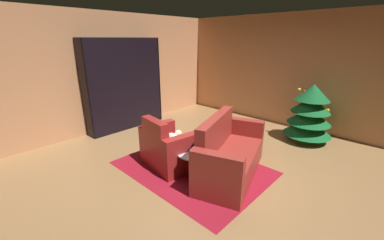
# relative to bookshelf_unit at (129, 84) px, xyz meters

# --- Properties ---
(ground_plane) EXTENTS (7.28, 7.28, 0.00)m
(ground_plane) POSITION_rel_bookshelf_unit_xyz_m (2.77, -0.30, -1.06)
(ground_plane) COLOR olive
(wall_back) EXTENTS (6.12, 0.06, 2.70)m
(wall_back) POSITION_rel_bookshelf_unit_xyz_m (2.77, 2.77, 0.29)
(wall_back) COLOR tan
(wall_back) RESTS_ON ground
(wall_left) EXTENTS (0.06, 6.19, 2.70)m
(wall_left) POSITION_rel_bookshelf_unit_xyz_m (-0.26, -0.30, 0.29)
(wall_left) COLOR tan
(wall_left) RESTS_ON ground
(area_rug) EXTENTS (2.45, 1.81, 0.01)m
(area_rug) POSITION_rel_bookshelf_unit_xyz_m (2.58, -0.49, -1.06)
(area_rug) COLOR maroon
(area_rug) RESTS_ON ground
(bookshelf_unit) EXTENTS (0.37, 1.92, 2.14)m
(bookshelf_unit) POSITION_rel_bookshelf_unit_xyz_m (0.00, 0.00, 0.00)
(bookshelf_unit) COLOR black
(bookshelf_unit) RESTS_ON ground
(armchair_red) EXTENTS (1.03, 0.81, 0.89)m
(armchair_red) POSITION_rel_bookshelf_unit_xyz_m (2.20, -0.71, -0.74)
(armchair_red) COLOR maroon
(armchair_red) RESTS_ON ground
(couch_red) EXTENTS (1.22, 1.82, 0.97)m
(couch_red) POSITION_rel_bookshelf_unit_xyz_m (3.13, -0.22, -0.73)
(couch_red) COLOR maroon
(couch_red) RESTS_ON ground
(coffee_table) EXTENTS (0.68, 0.68, 0.41)m
(coffee_table) POSITION_rel_bookshelf_unit_xyz_m (2.74, -0.57, -0.68)
(coffee_table) COLOR black
(coffee_table) RESTS_ON ground
(book_stack_on_table) EXTENTS (0.19, 0.17, 0.07)m
(book_stack_on_table) POSITION_rel_bookshelf_unit_xyz_m (2.71, -0.60, -0.61)
(book_stack_on_table) COLOR #394682
(book_stack_on_table) RESTS_ON coffee_table
(bottle_on_table) EXTENTS (0.07, 0.07, 0.28)m
(bottle_on_table) POSITION_rel_bookshelf_unit_xyz_m (2.62, -0.43, -0.53)
(bottle_on_table) COLOR #165127
(bottle_on_table) RESTS_ON coffee_table
(decorated_tree) EXTENTS (0.97, 0.97, 1.24)m
(decorated_tree) POSITION_rel_bookshelf_unit_xyz_m (3.57, 2.08, -0.44)
(decorated_tree) COLOR brown
(decorated_tree) RESTS_ON ground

